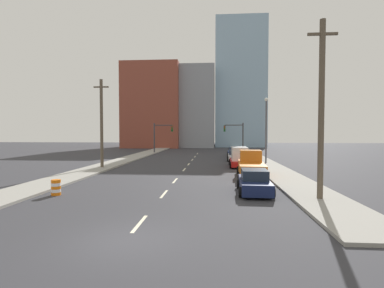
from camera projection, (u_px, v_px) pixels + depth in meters
The scene contains 25 objects.
ground_plane at pixel (125, 241), 10.58m from camera, with size 200.00×200.00×0.00m, color #333338.
sidewalk_left at pixel (154, 151), 59.76m from camera, with size 3.18×97.34×0.16m.
sidewalk_right at pixel (245, 152), 58.37m from camera, with size 3.18×97.34×0.16m.
lane_stripe_at_2m at pixel (140, 223), 12.58m from camera, with size 0.16×2.40×0.01m, color beige.
lane_stripe_at_8m at pixel (164, 194), 18.61m from camera, with size 0.16×2.40×0.01m, color beige.
lane_stripe_at_13m at pixel (175, 181), 23.73m from camera, with size 0.16×2.40×0.01m, color beige.
lane_stripe_at_20m at pixel (184, 170), 30.72m from camera, with size 0.16×2.40×0.01m, color beige.
lane_stripe_at_25m at pixel (189, 164), 35.91m from camera, with size 0.16×2.40×0.01m, color beige.
lane_stripe_at_31m at pixel (192, 160), 41.59m from camera, with size 0.16×2.40×0.01m, color beige.
lane_stripe_at_37m at pixel (195, 157), 46.97m from camera, with size 0.16×2.40×0.01m, color beige.
lane_stripe_at_43m at pixel (197, 154), 53.66m from camera, with size 0.16×2.40×0.01m, color beige.
building_brick_left at pixel (155, 107), 78.23m from camera, with size 14.00×16.00×20.78m.
building_office_center at pixel (192, 109), 81.49m from camera, with size 12.00×20.00×20.30m.
building_glass_right at pixel (238, 87), 84.25m from camera, with size 13.00×20.00×33.09m.
traffic_signal_left at pixel (160, 134), 54.83m from camera, with size 3.59×0.35×5.53m.
traffic_signal_right at pixel (237, 134), 53.75m from camera, with size 3.59×0.35×5.53m.
utility_pole_right_near at pixel (321, 109), 16.48m from camera, with size 1.60×0.32×10.01m.
utility_pole_left_mid at pixel (102, 123), 31.54m from camera, with size 1.60×0.32×9.39m.
traffic_barrel at pixel (56, 187), 18.22m from camera, with size 0.56×0.56×0.95m.
street_lamp at pixel (266, 126), 35.92m from camera, with size 0.44×0.44×7.98m.
sedan_navy at pixel (254, 182), 18.94m from camera, with size 2.20×4.66×1.49m.
pickup_truck_orange at pixel (251, 166), 25.88m from camera, with size 2.63×6.34×2.25m.
box_truck_red at pixel (239, 157), 33.26m from camera, with size 2.27×5.52×2.21m.
sedan_white at pixel (235, 156), 40.39m from camera, with size 2.19×4.65×1.42m.
sedan_blue at pixel (234, 152), 47.09m from camera, with size 2.16×4.75×1.46m.
Camera 1 is at (3.16, -10.23, 3.84)m, focal length 28.00 mm.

